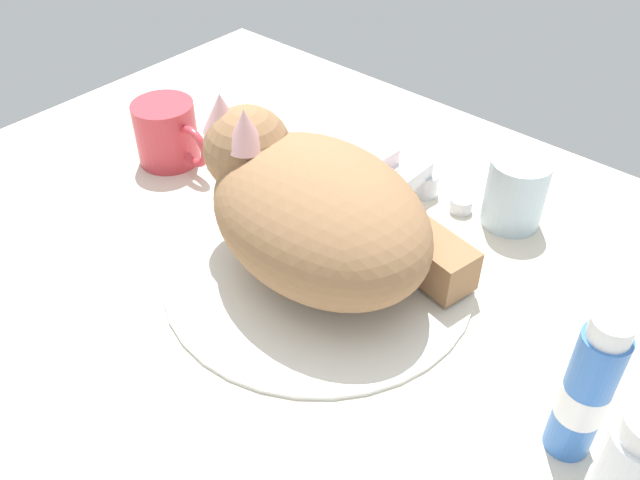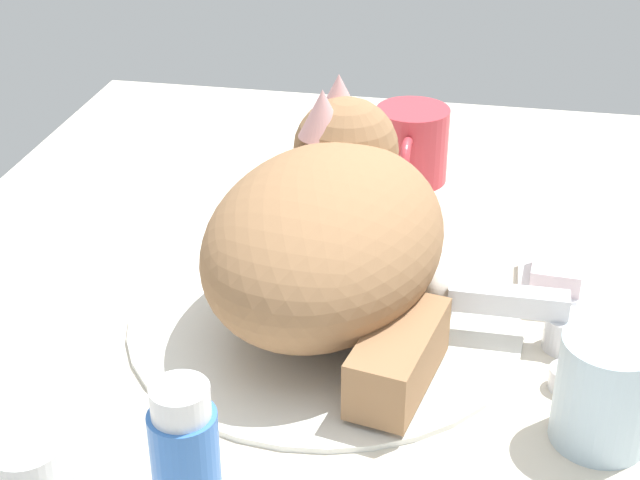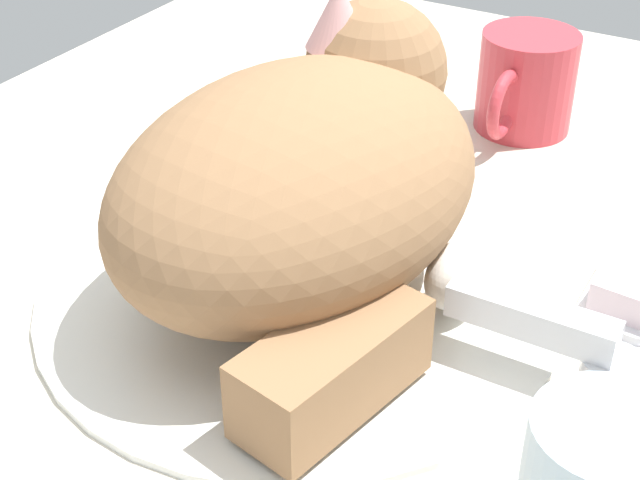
% 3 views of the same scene
% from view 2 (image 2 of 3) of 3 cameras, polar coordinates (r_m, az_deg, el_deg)
% --- Properties ---
extents(ground_plane, '(1.10, 0.83, 0.03)m').
position_cam_2_polar(ground_plane, '(0.83, 0.30, -5.77)').
color(ground_plane, beige).
extents(sink_basin, '(0.34, 0.34, 0.01)m').
position_cam_2_polar(sink_basin, '(0.82, 0.30, -4.63)').
color(sink_basin, silver).
rests_on(sink_basin, ground_plane).
extents(faucet, '(0.14, 0.11, 0.05)m').
position_cam_2_polar(faucet, '(0.80, 13.25, -4.82)').
color(faucet, silver).
rests_on(faucet, ground_plane).
extents(cat, '(0.30, 0.23, 0.17)m').
position_cam_2_polar(cat, '(0.79, 0.68, 0.56)').
color(cat, '#936B47').
rests_on(cat, sink_basin).
extents(coffee_mug, '(0.12, 0.08, 0.08)m').
position_cam_2_polar(coffee_mug, '(1.06, 5.47, 5.64)').
color(coffee_mug, '#C63842').
rests_on(coffee_mug, ground_plane).
extents(rinse_cup, '(0.07, 0.07, 0.08)m').
position_cam_2_polar(rinse_cup, '(0.71, 16.65, -8.62)').
color(rinse_cup, silver).
rests_on(rinse_cup, ground_plane).
extents(soap_dish, '(0.09, 0.06, 0.01)m').
position_cam_2_polar(soap_dish, '(0.88, 13.80, -2.83)').
color(soap_dish, white).
rests_on(soap_dish, ground_plane).
extents(soap_bar, '(0.07, 0.05, 0.03)m').
position_cam_2_polar(soap_bar, '(0.87, 13.94, -1.77)').
color(soap_bar, silver).
rests_on(soap_bar, soap_dish).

